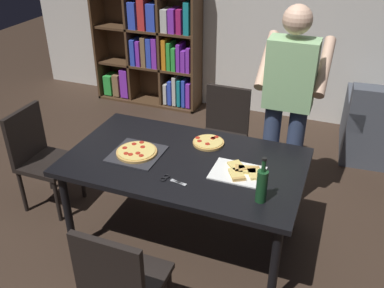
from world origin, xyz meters
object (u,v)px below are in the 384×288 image
(chair_far_side, at_px, (224,129))
(chair_left_end, at_px, (39,153))
(wine_bottle, at_px, (262,185))
(chair_near_camera, at_px, (120,281))
(kitchen_scissors, at_px, (170,179))
(person_serving_pizza, at_px, (288,100))
(pepperoni_pizza_on_tray, at_px, (137,152))
(bookshelf, at_px, (151,36))
(second_pizza_plain, at_px, (208,142))
(dining_table, at_px, (185,167))

(chair_far_side, distance_m, chair_left_end, 1.67)
(wine_bottle, bearing_deg, chair_left_end, 171.89)
(chair_near_camera, distance_m, kitchen_scissors, 0.75)
(person_serving_pizza, distance_m, pepperoni_pizza_on_tray, 1.28)
(chair_near_camera, relative_size, bookshelf, 0.46)
(bookshelf, relative_size, second_pizza_plain, 8.02)
(bookshelf, bearing_deg, second_pizza_plain, -54.48)
(bookshelf, distance_m, pepperoni_pizza_on_tray, 2.66)
(chair_left_end, bearing_deg, pepperoni_pizza_on_tray, -3.40)
(chair_far_side, distance_m, pepperoni_pizza_on_tray, 1.14)
(chair_left_end, relative_size, person_serving_pizza, 0.51)
(bookshelf, relative_size, wine_bottle, 6.17)
(chair_far_side, bearing_deg, person_serving_pizza, -20.49)
(dining_table, relative_size, wine_bottle, 5.46)
(second_pizza_plain, bearing_deg, wine_bottle, -46.16)
(chair_far_side, height_order, wine_bottle, wine_bottle)
(dining_table, height_order, person_serving_pizza, person_serving_pizza)
(wine_bottle, relative_size, kitchen_scissors, 1.60)
(chair_near_camera, xyz_separation_m, wine_bottle, (0.63, 0.71, 0.36))
(wine_bottle, height_order, kitchen_scissors, wine_bottle)
(chair_left_end, distance_m, pepperoni_pizza_on_tray, 1.02)
(chair_left_end, xyz_separation_m, bookshelf, (-0.06, 2.38, 0.38))
(wine_bottle, bearing_deg, dining_table, 155.82)
(chair_near_camera, distance_m, person_serving_pizza, 1.92)
(wine_bottle, bearing_deg, person_serving_pizza, 92.05)
(dining_table, height_order, chair_near_camera, chair_near_camera)
(dining_table, xyz_separation_m, wine_bottle, (0.63, -0.28, 0.19))
(chair_near_camera, bearing_deg, bookshelf, 112.73)
(chair_near_camera, bearing_deg, kitchen_scissors, 89.68)
(chair_far_side, relative_size, person_serving_pizza, 0.51)
(person_serving_pizza, bearing_deg, bookshelf, 141.16)
(dining_table, bearing_deg, chair_far_side, 90.00)
(chair_near_camera, bearing_deg, wine_bottle, 48.42)
(dining_table, bearing_deg, bookshelf, 120.67)
(person_serving_pizza, xyz_separation_m, kitchen_scissors, (-0.59, -1.05, -0.24))
(pepperoni_pizza_on_tray, bearing_deg, person_serving_pizza, 41.07)
(pepperoni_pizza_on_tray, relative_size, kitchen_scissors, 1.84)
(chair_far_side, bearing_deg, wine_bottle, -63.72)
(pepperoni_pizza_on_tray, bearing_deg, dining_table, 9.29)
(chair_near_camera, distance_m, second_pizza_plain, 1.30)
(wine_bottle, bearing_deg, second_pizza_plain, 133.84)
(chair_near_camera, bearing_deg, dining_table, 90.00)
(chair_left_end, height_order, person_serving_pizza, person_serving_pizza)
(chair_near_camera, relative_size, person_serving_pizza, 0.51)
(chair_far_side, relative_size, chair_left_end, 1.00)
(wine_bottle, relative_size, second_pizza_plain, 1.30)
(chair_near_camera, height_order, person_serving_pizza, person_serving_pizza)
(pepperoni_pizza_on_tray, bearing_deg, chair_far_side, 71.05)
(dining_table, distance_m, pepperoni_pizza_on_tray, 0.37)
(dining_table, distance_m, bookshelf, 2.77)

